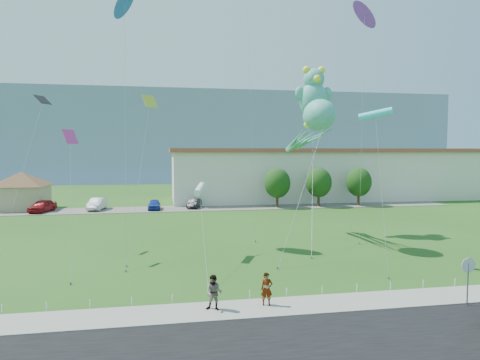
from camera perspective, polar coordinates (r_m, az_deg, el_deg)
name	(u,v)px	position (r m, az deg, el deg)	size (l,w,h in m)	color
ground	(263,290)	(24.64, 3.04, -14.49)	(160.00, 160.00, 0.00)	#234A14
road	(311,358)	(17.50, 9.50, -22.37)	(80.00, 8.00, 0.06)	black
sidewalk	(275,307)	(22.11, 4.73, -16.55)	(80.00, 2.50, 0.10)	gray
parking_strip	(204,208)	(58.53, -4.80, -3.76)	(70.00, 6.00, 0.06)	#59544C
hill_ridge	(180,137)	(142.95, -8.01, 5.70)	(160.00, 50.00, 25.00)	gray
pavilion	(22,187)	(63.75, -27.11, -0.84)	(9.20, 9.20, 5.00)	tan
warehouse	(354,173)	(73.86, 15.01, 0.89)	(61.00, 15.00, 8.20)	beige
stop_sign	(468,270)	(24.49, 28.14, -10.51)	(0.80, 0.07, 2.50)	slate
rope_fence	(268,294)	(23.36, 3.79, -14.89)	(26.05, 0.05, 0.50)	white
tree_near	(277,183)	(58.97, 4.99, -0.42)	(3.60, 3.60, 5.47)	#3F2B19
tree_mid	(319,183)	(60.81, 10.46, -0.34)	(3.60, 3.60, 5.47)	#3F2B19
tree_far	(359,182)	(63.17, 15.56, -0.26)	(3.60, 3.60, 5.47)	#3F2B19
pedestrian_left	(267,289)	(21.95, 3.58, -14.30)	(0.59, 0.39, 1.63)	gray
pedestrian_right	(214,293)	(21.31, -3.49, -14.76)	(0.83, 0.65, 1.70)	gray
parked_car_red	(42,206)	(59.92, -24.84, -3.15)	(1.83, 4.55, 1.55)	maroon
parked_car_silver	(97,204)	(59.46, -18.50, -3.04)	(1.64, 4.72, 1.55)	#B7B7BE
parked_car_blue	(154,204)	(57.93, -11.38, -3.20)	(1.58, 3.94, 1.34)	#1C399C
parked_car_black	(194,203)	(58.67, -6.12, -3.11)	(1.30, 3.74, 1.23)	black
octopus_kite	(313,126)	(36.22, 9.76, 7.09)	(6.26, 12.75, 11.89)	teal
teddy_bear_kite	(314,96)	(41.34, 9.79, 11.03)	(5.29, 10.71, 15.68)	teal
small_kite_cyan	(376,115)	(30.57, 17.64, 8.22)	(1.06, 4.68, 10.70)	#37D7F7
small_kite_white	(200,190)	(31.30, -5.39, -1.29)	(0.57, 9.96, 5.44)	white
small_kite_blue	(124,9)	(39.14, -15.18, 21.20)	(1.80, 9.10, 20.75)	blue
small_kite_black	(38,117)	(36.89, -25.37, 7.58)	(1.78, 8.90, 12.28)	black
small_kite_yellow	(147,118)	(33.49, -12.24, 8.05)	(2.16, 6.95, 12.06)	gold
small_kite_purple	(364,20)	(43.57, 16.26, 19.79)	(3.38, 5.48, 21.06)	#9538E1
small_kite_pink	(70,150)	(31.95, -21.70, 3.78)	(1.78, 6.95, 9.22)	#E2328D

